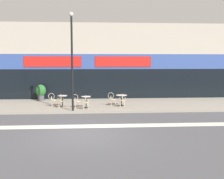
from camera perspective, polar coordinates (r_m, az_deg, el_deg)
The scene contains 15 objects.
ground_plane at distance 11.62m, azimuth -6.26°, elevation -9.65°, with size 120.00×120.00×0.00m, color #4C4C51.
sidewalk_slab at distance 18.68m, azimuth -5.29°, elevation -3.38°, with size 40.00×5.50×0.12m, color gray.
storefront_facade at distance 23.14m, azimuth -5.06°, elevation 6.00°, with size 40.00×4.06×6.20m.
bike_lane_stripe at distance 12.96m, azimuth -5.99°, elevation -7.95°, with size 36.00×0.70×0.01m, color silver.
bistro_table_0 at distance 17.96m, azimuth -10.77°, elevation -1.97°, with size 0.66×0.66×0.74m.
bistro_table_1 at distance 17.16m, azimuth -5.66°, elevation -2.24°, with size 0.61×0.61×0.76m.
bistro_table_2 at distance 17.96m, azimuth 2.05°, elevation -1.85°, with size 0.77×0.77×0.73m.
cafe_chair_0_near at distance 17.35m, azimuth -11.04°, elevation -2.28°, with size 0.43×0.59×0.90m.
cafe_chair_0_side at distance 18.04m, azimuth -12.74°, elevation -2.00°, with size 0.59×0.44×0.90m.
cafe_chair_1_near at distance 16.54m, azimuth -5.73°, elevation -2.61°, with size 0.40×0.58×0.90m.
cafe_chair_1_side at distance 17.19m, azimuth -7.74°, elevation -2.30°, with size 0.59×0.42×0.90m.
cafe_chair_2_near at distance 17.34m, azimuth 2.26°, elevation -2.17°, with size 0.40×0.57×0.90m.
cafe_chair_2_side at distance 17.92m, azimuth 0.06°, elevation -1.90°, with size 0.60×0.45×0.90m.
planter_pot at distance 20.94m, azimuth -15.23°, elevation -0.46°, with size 0.77×0.77×1.24m.
lamp_post at distance 16.11m, azimuth -8.71°, elevation 7.34°, with size 0.26×0.26×5.94m.
Camera 1 is at (0.52, -11.16, 3.17)m, focal length 42.00 mm.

